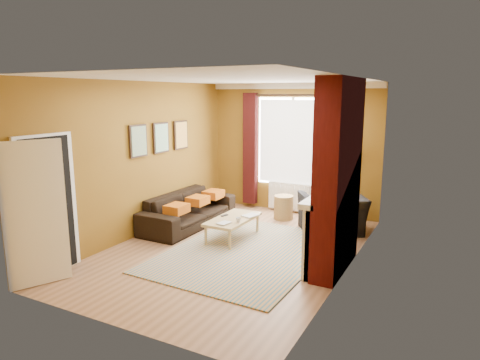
# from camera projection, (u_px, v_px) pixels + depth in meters

# --- Properties ---
(ground) EXTENTS (5.50, 5.50, 0.00)m
(ground) POSITION_uv_depth(u_px,v_px,m) (233.00, 249.00, 7.20)
(ground) COLOR brown
(ground) RESTS_ON ground
(room_walls) EXTENTS (3.82, 5.54, 2.83)m
(room_walls) POSITION_uv_depth(u_px,v_px,m) (275.00, 169.00, 6.89)
(room_walls) COLOR brown
(room_walls) RESTS_ON ground
(striped_rug) EXTENTS (2.46, 3.34, 0.02)m
(striped_rug) POSITION_uv_depth(u_px,v_px,m) (247.00, 252.00, 7.06)
(striped_rug) COLOR teal
(striped_rug) RESTS_ON ground
(sofa) EXTENTS (0.91, 2.25, 0.65)m
(sofa) POSITION_uv_depth(u_px,v_px,m) (189.00, 210.00, 8.45)
(sofa) COLOR black
(sofa) RESTS_ON ground
(armchair) EXTENTS (1.47, 1.43, 0.73)m
(armchair) POSITION_uv_depth(u_px,v_px,m) (332.00, 214.00, 8.01)
(armchair) COLOR black
(armchair) RESTS_ON ground
(coffee_table) EXTENTS (0.60, 1.18, 0.39)m
(coffee_table) POSITION_uv_depth(u_px,v_px,m) (233.00, 220.00, 7.66)
(coffee_table) COLOR tan
(coffee_table) RESTS_ON ground
(wicker_stool) EXTENTS (0.45, 0.45, 0.50)m
(wicker_stool) POSITION_uv_depth(u_px,v_px,m) (284.00, 207.00, 8.92)
(wicker_stool) COLOR olive
(wicker_stool) RESTS_ON ground
(floor_lamp) EXTENTS (0.31, 0.31, 1.62)m
(floor_lamp) POSITION_uv_depth(u_px,v_px,m) (351.00, 161.00, 8.42)
(floor_lamp) COLOR black
(floor_lamp) RESTS_ON ground
(book_a) EXTENTS (0.21, 0.26, 0.02)m
(book_a) POSITION_uv_depth(u_px,v_px,m) (220.00, 222.00, 7.35)
(book_a) COLOR #999999
(book_a) RESTS_ON coffee_table
(book_b) EXTENTS (0.30, 0.35, 0.02)m
(book_b) POSITION_uv_depth(u_px,v_px,m) (246.00, 214.00, 7.84)
(book_b) COLOR #999999
(book_b) RESTS_ON coffee_table
(mug) EXTENTS (0.11, 0.11, 0.09)m
(mug) POSITION_uv_depth(u_px,v_px,m) (238.00, 220.00, 7.37)
(mug) COLOR #999999
(mug) RESTS_ON coffee_table
(tv_remote) EXTENTS (0.08, 0.16, 0.02)m
(tv_remote) POSITION_uv_depth(u_px,v_px,m) (224.00, 215.00, 7.77)
(tv_remote) COLOR black
(tv_remote) RESTS_ON coffee_table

